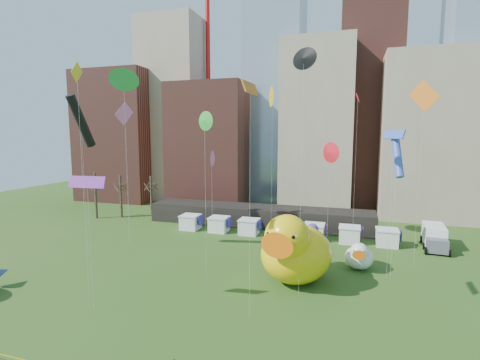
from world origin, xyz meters
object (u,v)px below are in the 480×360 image
(big_duck, at_px, (294,250))
(seahorse_purple, at_px, (313,238))
(small_duck, at_px, (359,256))
(seahorse_green, at_px, (296,237))
(box_truck, at_px, (434,237))

(big_duck, distance_m, seahorse_purple, 3.55)
(big_duck, bearing_deg, small_duck, 55.09)
(seahorse_green, bearing_deg, seahorse_purple, -17.91)
(seahorse_purple, height_order, box_truck, seahorse_purple)
(seahorse_green, bearing_deg, big_duck, -72.31)
(big_duck, height_order, box_truck, big_duck)
(big_duck, bearing_deg, seahorse_green, 108.82)
(small_duck, distance_m, seahorse_green, 7.59)
(small_duck, distance_m, seahorse_purple, 6.34)
(big_duck, xyz_separation_m, seahorse_green, (-0.50, 4.28, 0.19))
(small_duck, bearing_deg, seahorse_purple, -147.99)
(box_truck, bearing_deg, seahorse_green, -138.13)
(big_duck, xyz_separation_m, seahorse_purple, (1.54, 3.15, 0.57))
(seahorse_purple, bearing_deg, big_duck, -95.19)
(seahorse_purple, xyz_separation_m, box_truck, (15.00, 14.32, -2.55))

